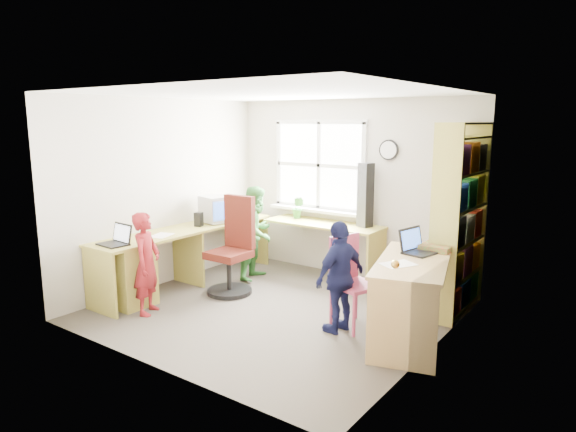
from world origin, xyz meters
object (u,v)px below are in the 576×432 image
object	(u,v)px
right_desk	(412,282)
laptop_left	(117,240)
swivel_chair	(233,252)
person_navy	(340,277)
laptop_right	(417,247)
person_green	(257,233)
crt_monitor	(215,209)
cd_tower	(365,195)
potted_plant	(298,208)
person_red	(147,263)
bookshelf	(459,224)
l_desk	(176,259)
wooden_chair	(351,278)

from	to	relation	value
right_desk	laptop_left	size ratio (longest dim) A/B	4.32
swivel_chair	person_navy	size ratio (longest dim) A/B	1.05
laptop_left	laptop_right	bearing A→B (deg)	30.21
right_desk	laptop_left	bearing A→B (deg)	-174.85
right_desk	laptop_left	distance (m)	3.24
laptop_right	person_green	size ratio (longest dim) A/B	0.32
right_desk	person_green	distance (m)	2.57
crt_monitor	cd_tower	world-z (taller)	cd_tower
laptop_right	potted_plant	size ratio (longest dim) A/B	1.30
laptop_right	person_red	bearing A→B (deg)	129.92
bookshelf	person_red	world-z (taller)	bookshelf
swivel_chair	crt_monitor	distance (m)	0.85
l_desk	potted_plant	bearing A→B (deg)	71.26
swivel_chair	person_navy	xyz separation A→B (m)	(1.69, -0.28, 0.06)
right_desk	crt_monitor	xyz separation A→B (m)	(-3.00, 0.41, 0.35)
person_navy	person_green	bearing A→B (deg)	-106.21
swivel_chair	crt_monitor	xyz separation A→B (m)	(-0.64, 0.37, 0.42)
l_desk	cd_tower	distance (m)	2.53
right_desk	laptop_right	distance (m)	0.41
right_desk	wooden_chair	size ratio (longest dim) A/B	1.59
cd_tower	person_green	size ratio (longest dim) A/B	0.66
wooden_chair	cd_tower	xyz separation A→B (m)	(-0.58, 1.40, 0.65)
bookshelf	swivel_chair	xyz separation A→B (m)	(-2.46, -0.97, -0.49)
l_desk	cd_tower	xyz separation A→B (m)	(1.62, 1.81, 0.71)
bookshelf	person_red	size ratio (longest dim) A/B	1.84
wooden_chair	swivel_chair	bearing A→B (deg)	-163.87
potted_plant	person_navy	size ratio (longest dim) A/B	0.27
crt_monitor	laptop_left	size ratio (longest dim) A/B	1.25
laptop_left	person_red	world-z (taller)	person_red
laptop_left	person_green	bearing A→B (deg)	77.46
swivel_chair	laptop_right	distance (m)	2.31
laptop_right	potted_plant	xyz separation A→B (m)	(-2.17, 1.01, 0.05)
right_desk	bookshelf	bearing A→B (deg)	68.57
laptop_right	potted_plant	distance (m)	2.40
potted_plant	crt_monitor	bearing A→B (deg)	-129.69
laptop_right	person_green	distance (m)	2.44
laptop_right	potted_plant	world-z (taller)	potted_plant
wooden_chair	laptop_right	bearing A→B (deg)	49.06
bookshelf	swivel_chair	distance (m)	2.69
bookshelf	laptop_right	world-z (taller)	bookshelf
bookshelf	laptop_left	distance (m)	3.81
wooden_chair	person_red	xyz separation A→B (m)	(-1.99, -1.02, 0.05)
laptop_right	bookshelf	bearing A→B (deg)	-2.39
laptop_left	cd_tower	xyz separation A→B (m)	(1.80, 2.51, 0.36)
laptop_left	potted_plant	xyz separation A→B (m)	(0.77, 2.45, 0.10)
right_desk	person_green	bearing A→B (deg)	149.33
crt_monitor	potted_plant	bearing A→B (deg)	64.53
potted_plant	cd_tower	bearing A→B (deg)	2.94
swivel_chair	person_green	world-z (taller)	person_green
bookshelf	person_green	xyz separation A→B (m)	(-2.59, -0.35, -0.37)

